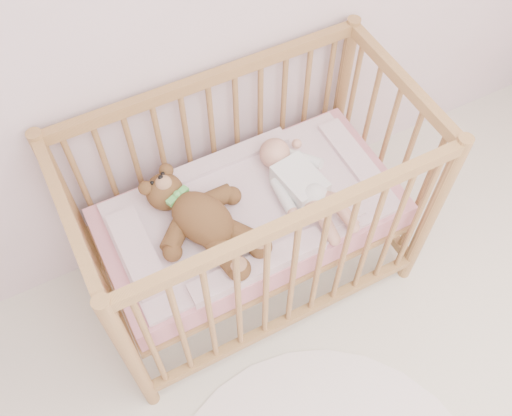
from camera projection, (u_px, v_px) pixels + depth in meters
crib at (250, 215)px, 2.35m from camera, size 1.36×0.76×1.00m
mattress at (250, 217)px, 2.37m from camera, size 1.22×0.62×0.13m
blanket at (250, 207)px, 2.30m from camera, size 1.10×0.58×0.06m
baby at (300, 180)px, 2.29m from camera, size 0.35×0.61×0.14m
teddy_bear at (203, 220)px, 2.17m from camera, size 0.62×0.72×0.17m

